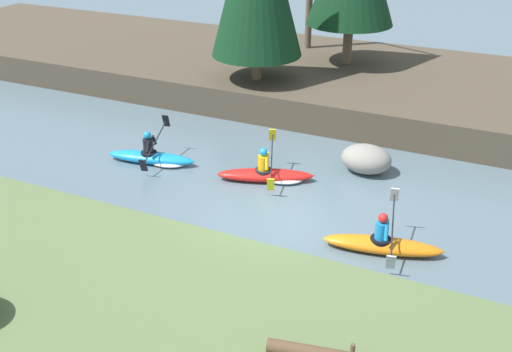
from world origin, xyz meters
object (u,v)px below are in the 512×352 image
kayaker_middle (269,174)px  boulder_midstream (366,159)px  kayaker_trailing (154,157)px  kayaker_lead (384,243)px

kayaker_middle → boulder_midstream: size_ratio=1.87×
kayaker_trailing → boulder_midstream: 6.25m
kayaker_trailing → kayaker_middle: bearing=-5.1°
boulder_midstream → kayaker_trailing: bearing=-160.5°
kayaker_lead → boulder_midstream: size_ratio=1.91×
kayaker_middle → kayaker_trailing: (-3.57, -0.39, 0.00)m
kayaker_lead → kayaker_middle: same height
kayaker_middle → kayaker_trailing: size_ratio=0.98×
kayaker_middle → kayaker_trailing: same height
boulder_midstream → kayaker_lead: bearing=-68.8°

